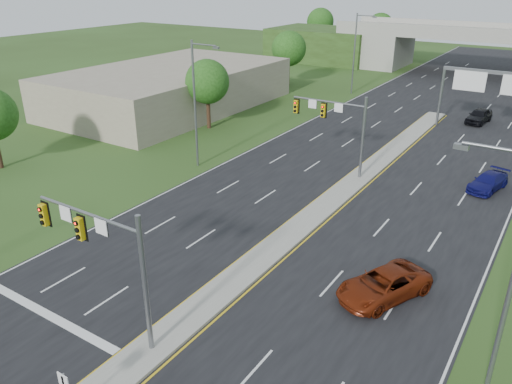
{
  "coord_description": "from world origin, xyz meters",
  "views": [
    {
      "loc": [
        13.96,
        -12.64,
        16.09
      ],
      "look_at": [
        -2.14,
        12.19,
        3.0
      ],
      "focal_mm": 35.0,
      "sensor_mm": 36.0,
      "label": 1
    }
  ],
  "objects_px": {
    "sign_gantry": "(497,85)",
    "car_far_b": "(488,182)",
    "car_far_a": "(384,285)",
    "overpass": "(488,54)",
    "car_far_c": "(479,116)",
    "signal_mast_far": "(338,121)",
    "signal_mast_near": "(105,249)"
  },
  "relations": [
    {
      "from": "car_far_a",
      "to": "car_far_c",
      "type": "xyz_separation_m",
      "value": [
        -2.53,
        38.84,
        0.06
      ]
    },
    {
      "from": "car_far_c",
      "to": "signal_mast_far",
      "type": "bearing_deg",
      "value": -99.78
    },
    {
      "from": "car_far_b",
      "to": "car_far_c",
      "type": "distance_m",
      "value": 20.76
    },
    {
      "from": "overpass",
      "to": "signal_mast_far",
      "type": "bearing_deg",
      "value": -92.35
    },
    {
      "from": "overpass",
      "to": "car_far_b",
      "type": "xyz_separation_m",
      "value": [
        9.53,
        -51.59,
        -2.87
      ]
    },
    {
      "from": "signal_mast_far",
      "to": "overpass",
      "type": "relative_size",
      "value": 0.09
    },
    {
      "from": "car_far_a",
      "to": "overpass",
      "type": "bearing_deg",
      "value": 120.45
    },
    {
      "from": "signal_mast_far",
      "to": "car_far_a",
      "type": "xyz_separation_m",
      "value": [
        9.79,
        -15.1,
        -3.95
      ]
    },
    {
      "from": "overpass",
      "to": "car_far_b",
      "type": "distance_m",
      "value": 52.55
    },
    {
      "from": "overpass",
      "to": "car_far_c",
      "type": "height_order",
      "value": "overpass"
    },
    {
      "from": "signal_mast_near",
      "to": "car_far_c",
      "type": "relative_size",
      "value": 1.45
    },
    {
      "from": "signal_mast_near",
      "to": "car_far_c",
      "type": "height_order",
      "value": "signal_mast_near"
    },
    {
      "from": "car_far_a",
      "to": "car_far_c",
      "type": "height_order",
      "value": "car_far_c"
    },
    {
      "from": "signal_mast_far",
      "to": "overpass",
      "type": "xyz_separation_m",
      "value": [
        2.26,
        55.07,
        -1.17
      ]
    },
    {
      "from": "signal_mast_near",
      "to": "sign_gantry",
      "type": "bearing_deg",
      "value": 78.75
    },
    {
      "from": "signal_mast_far",
      "to": "car_far_a",
      "type": "height_order",
      "value": "signal_mast_far"
    },
    {
      "from": "signal_mast_near",
      "to": "car_far_b",
      "type": "xyz_separation_m",
      "value": [
        11.8,
        28.48,
        -4.04
      ]
    },
    {
      "from": "sign_gantry",
      "to": "car_far_b",
      "type": "distance_m",
      "value": 17.37
    },
    {
      "from": "overpass",
      "to": "car_far_c",
      "type": "bearing_deg",
      "value": -80.95
    },
    {
      "from": "signal_mast_far",
      "to": "car_far_a",
      "type": "distance_m",
      "value": 18.42
    },
    {
      "from": "signal_mast_near",
      "to": "signal_mast_far",
      "type": "bearing_deg",
      "value": 90.0
    },
    {
      "from": "sign_gantry",
      "to": "car_far_c",
      "type": "xyz_separation_m",
      "value": [
        -1.69,
        3.75,
        -4.4
      ]
    },
    {
      "from": "sign_gantry",
      "to": "overpass",
      "type": "xyz_separation_m",
      "value": [
        -6.68,
        35.08,
        -1.69
      ]
    },
    {
      "from": "car_far_b",
      "to": "overpass",
      "type": "bearing_deg",
      "value": 113.65
    },
    {
      "from": "overpass",
      "to": "car_far_a",
      "type": "relative_size",
      "value": 14.62
    },
    {
      "from": "signal_mast_far",
      "to": "overpass",
      "type": "bearing_deg",
      "value": 87.65
    },
    {
      "from": "signal_mast_near",
      "to": "car_far_a",
      "type": "bearing_deg",
      "value": 45.34
    },
    {
      "from": "overpass",
      "to": "car_far_b",
      "type": "bearing_deg",
      "value": -79.53
    },
    {
      "from": "car_far_a",
      "to": "car_far_b",
      "type": "bearing_deg",
      "value": 108.16
    },
    {
      "from": "overpass",
      "to": "car_far_c",
      "type": "distance_m",
      "value": 31.84
    },
    {
      "from": "signal_mast_far",
      "to": "car_far_c",
      "type": "bearing_deg",
      "value": 73.01
    },
    {
      "from": "signal_mast_far",
      "to": "car_far_c",
      "type": "height_order",
      "value": "signal_mast_far"
    }
  ]
}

